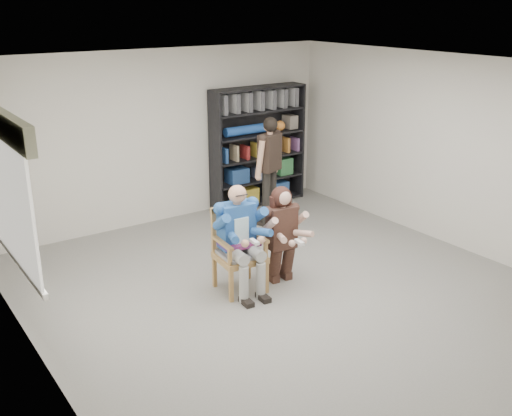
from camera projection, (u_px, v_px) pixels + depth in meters
room_shell at (299, 190)px, 6.98m from camera, size 6.00×7.00×2.80m
floor at (297, 298)px, 7.44m from camera, size 6.00×7.00×0.01m
window_left at (12, 194)px, 6.09m from camera, size 0.16×2.00×1.75m
armchair at (240, 251)px, 7.48m from camera, size 0.68×0.66×1.07m
seated_man at (240, 239)px, 7.42m from camera, size 0.68×0.89×1.40m
kneeling_woman at (283, 236)px, 7.66m from camera, size 0.62×0.91×1.28m
bookshelf at (258, 147)px, 10.55m from camera, size 1.80×0.38×2.10m
standing_man at (269, 172)px, 9.57m from camera, size 0.62×0.48×1.78m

